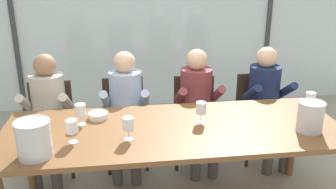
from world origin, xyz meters
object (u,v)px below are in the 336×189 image
Objects in this scene: chair_near_curtain at (51,120)px; wine_glass_by_left_taster at (128,125)px; ice_bucket_primary at (310,116)px; wine_glass_near_bucket at (81,110)px; person_pale_blue_shirt at (126,105)px; person_maroon_top at (198,101)px; wine_glass_spare_empty at (72,127)px; ice_bucket_secondary at (34,139)px; chair_left_of_center at (124,114)px; chair_right_of_center at (258,109)px; chair_center at (194,113)px; person_beige_jumper at (48,109)px; wine_glass_by_right_taster at (310,99)px; person_navy_polo at (267,98)px; tasting_bowl at (98,115)px; wine_glass_center_pour at (201,108)px.

chair_near_curtain is 1.35m from wine_glass_by_left_taster.
ice_bucket_primary is 1.77m from wine_glass_near_bucket.
person_pale_blue_shirt reaches higher than ice_bucket_primary.
person_maroon_top is 6.90× the size of wine_glass_spare_empty.
ice_bucket_secondary is (-2.00, -0.12, 0.01)m from ice_bucket_primary.
wine_glass_spare_empty is at bearing -112.69° from chair_left_of_center.
chair_center is at bearing -179.73° from chair_right_of_center.
person_beige_jumper reaches higher than wine_glass_by_right_taster.
person_navy_polo is 4.68× the size of ice_bucket_secondary.
tasting_bowl is (0.39, 0.59, -0.11)m from ice_bucket_secondary.
chair_left_of_center is 0.73× the size of person_beige_jumper.
person_pale_blue_shirt is at bearing 90.02° from wine_glass_by_left_taster.
wine_glass_near_bucket is (-0.36, 0.31, 0.00)m from wine_glass_by_left_taster.
chair_left_of_center is at bearing 66.06° from wine_glass_near_bucket.
chair_near_curtain is 3.71× the size of ice_bucket_primary.
tasting_bowl is (-1.61, 0.47, -0.10)m from ice_bucket_primary.
wine_glass_center_pour reaches higher than chair_left_of_center.
wine_glass_by_left_taster is (-1.37, 0.04, -0.00)m from ice_bucket_primary.
person_beige_jumper is 1.01m from wine_glass_spare_empty.
wine_glass_by_right_taster is (1.59, -0.77, 0.38)m from chair_left_of_center.
chair_near_curtain is at bearing 128.48° from tasting_bowl.
wine_glass_by_left_taster is 1.60m from wine_glass_by_right_taster.
person_beige_jumper is 6.90× the size of wine_glass_center_pour.
person_beige_jumper is 1.52m from wine_glass_center_pour.
ice_bucket_primary reaches higher than tasting_bowl.
chair_left_of_center is 1.42m from chair_right_of_center.
person_beige_jumper is at bearing 121.35° from wine_glass_near_bucket.
ice_bucket_primary is 1.68m from tasting_bowl.
chair_center is 5.07× the size of wine_glass_spare_empty.
person_navy_polo is at bearing 101.85° from wine_glass_by_right_taster.
chair_near_curtain is 5.07× the size of wine_glass_by_right_taster.
ice_bucket_secondary is (0.12, -1.10, 0.22)m from person_beige_jumper.
wine_glass_center_pour is at bearing -46.34° from person_pale_blue_shirt.
person_pale_blue_shirt is at bearing -163.96° from chair_center.
person_navy_polo reaches higher than wine_glass_by_right_taster.
chair_center reaches higher than tasting_bowl.
wine_glass_spare_empty is (-0.16, -0.41, 0.09)m from tasting_bowl.
person_pale_blue_shirt is 1.00× the size of person_maroon_top.
person_maroon_top is 7.30× the size of tasting_bowl.
wine_glass_spare_empty is at bearing -167.69° from wine_glass_center_pour.
chair_center is 0.73× the size of person_navy_polo.
person_beige_jumper reaches higher than chair_left_of_center.
chair_left_of_center is at bearing 140.59° from ice_bucket_primary.
wine_glass_near_bucket is at bearing 139.17° from wine_glass_by_left_taster.
person_maroon_top is at bearing 3.92° from person_pale_blue_shirt.
chair_near_curtain is 5.07× the size of wine_glass_center_pour.
wine_glass_center_pour is at bearing 12.31° from wine_glass_spare_empty.
chair_center is 0.74m from person_pale_blue_shirt.
person_beige_jumper is at bearing -176.06° from person_pale_blue_shirt.
chair_left_of_center is 1.80m from wine_glass_by_right_taster.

